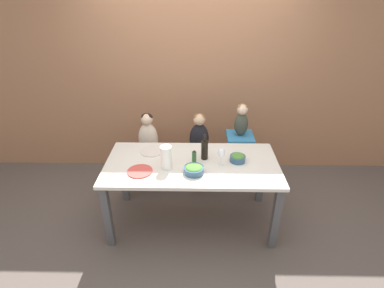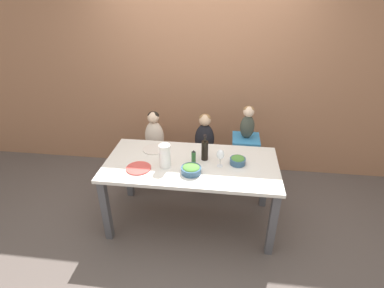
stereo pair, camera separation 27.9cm
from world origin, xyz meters
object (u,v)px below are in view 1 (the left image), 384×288
Objects in this scene: dinner_plate_front_left at (140,171)px; person_child_center at (199,135)px; chair_far_center at (199,159)px; dinner_plate_back_left at (152,151)px; salad_bowl_small at (238,158)px; person_baby_right at (242,119)px; wine_glass_near at (221,153)px; paper_towel_roll at (166,157)px; chair_far_left at (150,158)px; person_child_left at (148,134)px; salad_bowl_large at (194,169)px; chair_right_highchair at (239,147)px; wine_bottle at (205,149)px.

person_child_center is at bearing 56.24° from dinner_plate_front_left.
dinner_plate_back_left is (-0.51, -0.47, 0.37)m from chair_far_center.
salad_bowl_small reaches higher than dinner_plate_back_left.
person_baby_right is 0.76m from wine_glass_near.
paper_towel_roll is 1.52× the size of salad_bowl_small.
chair_far_left is at bearing 147.37° from salad_bowl_small.
person_child_left is 2.19× the size of dinner_plate_back_left.
salad_bowl_large is (-0.05, -0.86, 0.07)m from person_child_center.
person_baby_right is at bearing 90.00° from chair_right_highchair.
person_child_center is 1.91× the size of wine_bottle.
wine_glass_near is 0.75× the size of dinner_plate_front_left.
person_child_center is 3.38× the size of salad_bowl_small.
person_child_center reaches higher than dinner_plate_back_left.
salad_bowl_large is (-0.05, -0.86, 0.40)m from chair_far_center.
dinner_plate_front_left is at bearing -167.66° from salad_bowl_small.
dinner_plate_front_left is at bearing -123.78° from chair_far_center.
person_child_left is at bearing 103.42° from dinner_plate_back_left.
chair_far_center is 0.88× the size of person_child_center.
wine_glass_near reaches higher than chair_far_center.
salad_bowl_large is (-0.55, -0.86, -0.14)m from person_baby_right.
person_child_center is 2.19× the size of dinner_plate_front_left.
person_baby_right reaches higher than dinner_plate_front_left.
salad_bowl_large is at bearing -122.47° from chair_right_highchair.
wine_bottle reaches higher than wine_glass_near.
wine_glass_near is at bearing 10.74° from dinner_plate_front_left.
paper_towel_roll is at bearing -136.22° from chair_right_highchair.
person_child_center is at bearing 42.55° from dinner_plate_back_left.
wine_bottle is (0.05, -0.60, 0.14)m from person_child_center.
paper_towel_roll is at bearing -59.04° from dinner_plate_back_left.
person_child_left is at bearing 180.00° from person_child_center.
wine_bottle is at bearing -41.65° from person_child_left.
person_child_left is at bearing 147.34° from salad_bowl_small.
wine_bottle is (-0.44, -0.60, -0.07)m from person_baby_right.
wine_bottle is at bearing 68.57° from salad_bowl_large.
salad_bowl_large is at bearing -149.19° from wine_glass_near.
person_baby_right is 1.13m from paper_towel_roll.
paper_towel_roll is (-0.81, -0.78, -0.07)m from person_baby_right.
person_child_left is 1.19m from salad_bowl_small.
dinner_plate_back_left is at bearing 138.97° from salad_bowl_large.
salad_bowl_small is 0.65× the size of dinner_plate_front_left.
salad_bowl_large reaches higher than dinner_plate_front_left.
salad_bowl_small is at bearing 19.30° from wine_glass_near.
chair_far_left is at bearing -180.00° from chair_right_highchair.
person_child_center reaches higher than dinner_plate_front_left.
person_baby_right is 1.38m from dinner_plate_front_left.
chair_far_center is at bearing -0.06° from person_child_left.
wine_glass_near is at bearing -160.70° from salad_bowl_small.
chair_far_left is 2.42× the size of salad_bowl_large.
chair_far_left is 1.01m from wine_bottle.
paper_towel_roll is at bearing 163.00° from salad_bowl_large.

